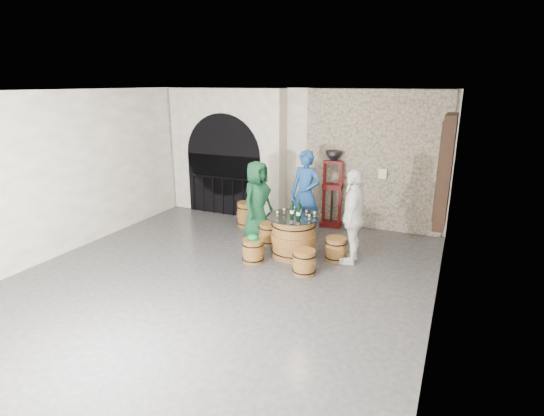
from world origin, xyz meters
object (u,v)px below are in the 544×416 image
at_px(person_blue, 305,194).
at_px(side_barrel, 246,214).
at_px(barrel_stool_near_left, 253,251).
at_px(barrel_stool_right, 336,249).
at_px(barrel_stool_near_right, 304,262).
at_px(person_white, 353,217).
at_px(wine_bottle_left, 292,210).
at_px(barrel_table, 294,236).
at_px(corking_press, 333,183).
at_px(wine_bottle_right, 299,209).
at_px(person_green, 257,200).
at_px(wine_bottle_center, 298,212).
at_px(barrel_stool_far, 301,231).
at_px(barrel_stool_left, 269,233).

bearing_deg(person_blue, side_barrel, -169.95).
bearing_deg(barrel_stool_near_left, barrel_stool_right, 27.22).
height_order(barrel_stool_near_right, person_white, person_white).
xyz_separation_m(barrel_stool_right, wine_bottle_left, (-0.85, -0.20, 0.74)).
bearing_deg(barrel_table, wine_bottle_left, -109.89).
bearing_deg(wine_bottle_left, barrel_stool_near_left, -137.29).
bearing_deg(corking_press, barrel_stool_near_left, -111.39).
xyz_separation_m(barrel_stool_near_right, wine_bottle_right, (-0.40, 0.78, 0.74)).
relative_size(person_green, wine_bottle_left, 5.33).
height_order(barrel_stool_right, barrel_stool_near_right, same).
relative_size(barrel_stool_right, barrel_stool_near_right, 1.00).
relative_size(barrel_table, wine_bottle_center, 3.33).
xyz_separation_m(barrel_stool_near_left, person_blue, (0.39, 1.83, 0.74)).
xyz_separation_m(wine_bottle_left, side_barrel, (-1.68, 1.28, -0.67)).
xyz_separation_m(wine_bottle_left, corking_press, (0.17, 2.14, 0.10)).
distance_m(barrel_stool_right, wine_bottle_center, 1.04).
relative_size(wine_bottle_center, corking_press, 0.18).
bearing_deg(barrel_stool_right, barrel_stool_near_left, -152.78).
relative_size(barrel_table, person_white, 0.60).
relative_size(barrel_stool_near_left, person_green, 0.26).
distance_m(barrel_table, corking_press, 2.19).
bearing_deg(corking_press, barrel_stool_far, -108.95).
bearing_deg(person_green, person_white, -90.57).
bearing_deg(barrel_stool_near_left, barrel_stool_far, 72.11).
bearing_deg(barrel_stool_near_right, wine_bottle_right, 117.30).
bearing_deg(barrel_stool_left, barrel_stool_near_left, -82.44).
bearing_deg(barrel_stool_near_right, barrel_stool_far, 112.20).
xyz_separation_m(person_white, side_barrel, (-2.82, 1.03, -0.61)).
xyz_separation_m(barrel_stool_near_right, barrel_stool_near_left, (-1.08, 0.10, 0.00)).
bearing_deg(person_green, barrel_stool_right, -93.57).
relative_size(barrel_stool_far, person_blue, 0.24).
height_order(barrel_table, person_blue, person_blue).
distance_m(wine_bottle_left, side_barrel, 2.22).
bearing_deg(barrel_stool_far, corking_press, 76.67).
xyz_separation_m(person_green, wine_bottle_right, (1.17, -0.53, 0.10)).
bearing_deg(person_white, barrel_stool_near_left, -70.04).
relative_size(barrel_table, side_barrel, 1.82).
relative_size(barrel_stool_near_right, corking_press, 0.25).
bearing_deg(barrel_stool_right, barrel_stool_far, 144.88).
distance_m(barrel_stool_near_right, person_green, 2.14).
relative_size(barrel_stool_far, wine_bottle_center, 1.40).
height_order(barrel_stool_left, barrel_stool_right, same).
xyz_separation_m(person_blue, corking_press, (0.37, 0.85, 0.10)).
height_order(barrel_stool_left, wine_bottle_center, wine_bottle_center).
xyz_separation_m(barrel_stool_far, corking_press, (0.30, 1.26, 0.83)).
bearing_deg(barrel_stool_left, barrel_table, -29.35).
xyz_separation_m(barrel_table, wine_bottle_right, (0.08, 0.08, 0.55)).
relative_size(person_green, person_white, 0.95).
distance_m(person_green, person_blue, 1.08).
bearing_deg(barrel_stool_left, side_barrel, 139.95).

